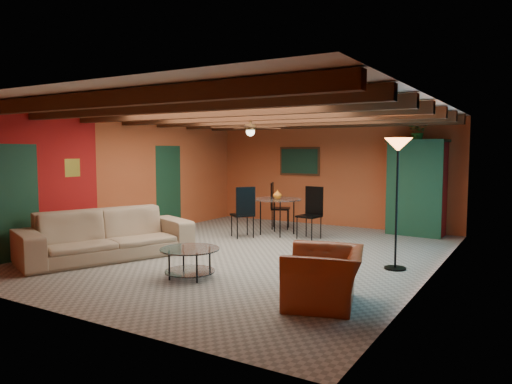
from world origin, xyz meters
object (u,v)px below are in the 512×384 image
Objects in this scene: dining_table at (277,210)px; armchair at (324,277)px; potted_plant at (418,132)px; armoire at (417,189)px; floor_lamp at (397,204)px; sofa at (107,234)px; coffee_table at (190,263)px; vase at (277,180)px.

armchair is at bearing -54.95° from dining_table.
armoire is at bearing 0.00° from potted_plant.
floor_lamp reaches higher than armchair.
sofa is 1.38× the size of floor_lamp.
coffee_table is at bearing -105.50° from armoire.
armchair is 2.40m from floor_lamp.
floor_lamp is at bearing 40.00° from coffee_table.
coffee_table is 4.16m from vase.
armoire is at bearing 31.17° from vase.
armoire is (2.73, 1.65, 0.49)m from dining_table.
coffee_table is at bearing -110.07° from armchair.
potted_plant is at bearing 164.64° from armchair.
floor_lamp is (0.45, -3.49, 0.01)m from armoire.
potted_plant is at bearing 97.34° from floor_lamp.
armchair is 2.26m from coffee_table.
armchair is 0.50× the size of floor_lamp.
armoire is (2.10, 5.63, 0.83)m from coffee_table.
armchair is at bearing -88.53° from potted_plant.
floor_lamp is (4.67, 1.86, 0.64)m from sofa.
vase is at bearing -148.83° from potted_plant.
dining_table is 3.23m from armoire.
floor_lamp is at bearing -45.86° from sofa.
vase is (1.48, 3.70, 0.82)m from sofa.
floor_lamp is at bearing -30.02° from vase.
floor_lamp reaches higher than vase.
dining_table is 0.68m from vase.
armchair is at bearing -72.92° from sofa.
coffee_table is at bearing -80.96° from vase.
sofa is 14.35× the size of vase.
sofa is at bearing -111.87° from dining_table.
armoire is at bearing 31.17° from dining_table.
potted_plant reaches higher than coffee_table.
potted_plant reaches higher than armoire.
armoire reaches higher than vase.
dining_table is 4.64× the size of potted_plant.
vase is at bearing 99.04° from coffee_table.
vase is at bearing -161.78° from armchair.
floor_lamp is 4.49× the size of potted_plant.
coffee_table is at bearing -140.00° from floor_lamp.
floor_lamp reaches higher than dining_table.
armoire is 0.99× the size of floor_lamp.
armoire is 4.44× the size of potted_plant.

